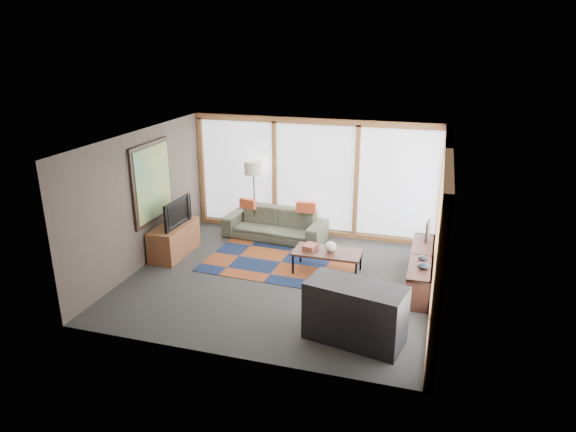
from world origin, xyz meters
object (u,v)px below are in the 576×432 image
(floor_lamp, at_px, (254,198))
(tv_console, at_px, (174,240))
(sofa, at_px, (275,224))
(bookshelf, at_px, (421,269))
(television, at_px, (174,212))
(coffee_table, at_px, (327,262))
(bar_counter, at_px, (355,313))

(floor_lamp, distance_m, tv_console, 2.04)
(sofa, bearing_deg, floor_lamp, 165.88)
(bookshelf, xyz_separation_m, television, (-4.83, -0.10, 0.64))
(floor_lamp, distance_m, coffee_table, 2.62)
(television, bearing_deg, floor_lamp, -31.64)
(coffee_table, bearing_deg, floor_lamp, 142.40)
(coffee_table, bearing_deg, bar_counter, -67.65)
(coffee_table, distance_m, bookshelf, 1.71)
(floor_lamp, distance_m, bar_counter, 4.71)
(bookshelf, bearing_deg, floor_lamp, 157.72)
(bar_counter, bearing_deg, tv_console, 164.73)
(tv_console, distance_m, television, 0.59)
(television, xyz_separation_m, bar_counter, (4.00, -2.06, -0.46))
(tv_console, bearing_deg, bar_counter, -27.20)
(bookshelf, distance_m, television, 4.87)
(sofa, bearing_deg, bar_counter, -51.22)
(sofa, height_order, coffee_table, sofa)
(bar_counter, bearing_deg, floor_lamp, 140.04)
(floor_lamp, relative_size, bar_counter, 1.18)
(bookshelf, xyz_separation_m, bar_counter, (-0.83, -2.17, 0.17))
(coffee_table, distance_m, television, 3.20)
(floor_lamp, xyz_separation_m, coffee_table, (2.02, -1.55, -0.62))
(coffee_table, distance_m, bar_counter, 2.32)
(tv_console, relative_size, bar_counter, 0.90)
(floor_lamp, distance_m, television, 1.97)
(coffee_table, height_order, bar_counter, bar_counter)
(tv_console, bearing_deg, sofa, 40.36)
(floor_lamp, bearing_deg, coffee_table, -37.60)
(bookshelf, bearing_deg, coffee_table, -179.09)
(tv_console, distance_m, bar_counter, 4.54)
(television, distance_m, bar_counter, 4.53)
(bookshelf, bearing_deg, television, -178.79)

